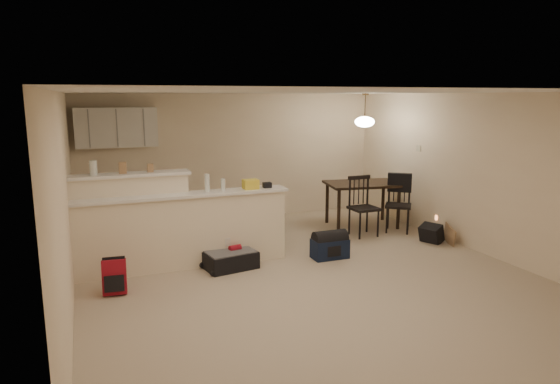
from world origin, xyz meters
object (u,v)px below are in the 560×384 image
dining_chair_far (398,204)px  navy_duffel (330,249)px  black_daypack (431,234)px  suitcase (231,260)px  red_backpack (114,277)px  pendant_lamp (365,121)px  dining_table (363,188)px  dining_chair_near (364,207)px

dining_chair_far → navy_duffel: 2.10m
navy_duffel → black_daypack: black_daypack is taller
dining_chair_far → suitcase: bearing=-129.5°
red_backpack → pendant_lamp: bearing=26.7°
dining_table → suitcase: (-3.00, -1.40, -0.62)m
dining_chair_near → red_backpack: bearing=-166.9°
navy_duffel → black_daypack: (1.99, 0.11, 0.00)m
suitcase → red_backpack: (-1.62, -0.37, 0.10)m
pendant_lamp → navy_duffel: 2.79m
pendant_lamp → red_backpack: (-4.62, -1.77, -1.77)m
pendant_lamp → suitcase: (-3.00, -1.40, -1.87)m
black_daypack → navy_duffel: bearing=70.5°
suitcase → navy_duffel: 1.55m
suitcase → navy_duffel: bearing=-13.5°
black_daypack → red_backpack: bearing=71.4°
dining_table → dining_chair_far: 0.75m
pendant_lamp → navy_duffel: bearing=-134.0°
dining_chair_near → black_daypack: (0.85, -0.79, -0.38)m
dining_chair_far → suitcase: 3.51m
red_backpack → navy_duffel: (3.16, 0.26, -0.07)m
pendant_lamp → dining_chair_far: bearing=-56.5°
dining_table → red_backpack: size_ratio=3.40×
pendant_lamp → dining_chair_far: 1.64m
dining_table → dining_chair_far: size_ratio=1.43×
suitcase → black_daypack: black_daypack is taller
navy_duffel → black_daypack: bearing=3.6°
suitcase → dining_chair_near: bearing=7.0°
dining_table → navy_duffel: 2.18m
dining_chair_near → black_daypack: dining_chair_near is taller
dining_chair_far → black_daypack: (0.13, -0.80, -0.37)m
suitcase → red_backpack: 1.66m
dining_table → red_backpack: (-4.62, -1.77, -0.52)m
dining_chair_near → black_daypack: bearing=-44.6°
dining_chair_far → red_backpack: size_ratio=2.38×
red_backpack → black_daypack: 5.16m
dining_chair_far → suitcase: (-3.40, -0.80, -0.40)m
dining_chair_far → navy_duffel: dining_chair_far is taller
navy_duffel → suitcase: bearing=176.3°
dining_chair_far → red_backpack: 5.16m
pendant_lamp → dining_chair_far: (0.40, -0.60, -1.47)m
dining_chair_near → red_backpack: size_ratio=2.43×
dining_chair_near → pendant_lamp: bearing=60.1°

